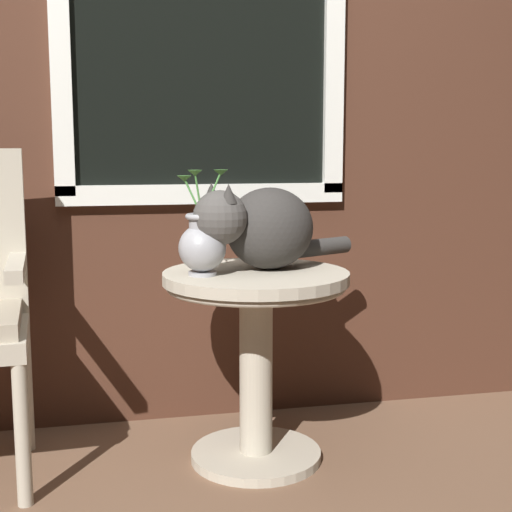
# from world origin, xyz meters

# --- Properties ---
(ground_plane) EXTENTS (6.00, 6.00, 0.00)m
(ground_plane) POSITION_xyz_m (0.00, 0.00, 0.00)
(ground_plane) COLOR brown
(back_wall) EXTENTS (4.00, 0.07, 2.60)m
(back_wall) POSITION_xyz_m (0.01, 0.69, 1.30)
(back_wall) COLOR #47281C
(back_wall) RESTS_ON ground_plane
(wicker_side_table) EXTENTS (0.59, 0.59, 0.62)m
(wicker_side_table) POSITION_xyz_m (0.30, 0.24, 0.44)
(wicker_side_table) COLOR #B2A893
(wicker_side_table) RESTS_ON ground_plane
(cat) EXTENTS (0.58, 0.36, 0.28)m
(cat) POSITION_xyz_m (0.32, 0.27, 0.76)
(cat) COLOR #33302D
(cat) RESTS_ON wicker_side_table
(pewter_vase_with_ivy) EXTENTS (0.16, 0.15, 0.32)m
(pewter_vase_with_ivy) POSITION_xyz_m (0.12, 0.21, 0.72)
(pewter_vase_with_ivy) COLOR #99999E
(pewter_vase_with_ivy) RESTS_ON wicker_side_table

